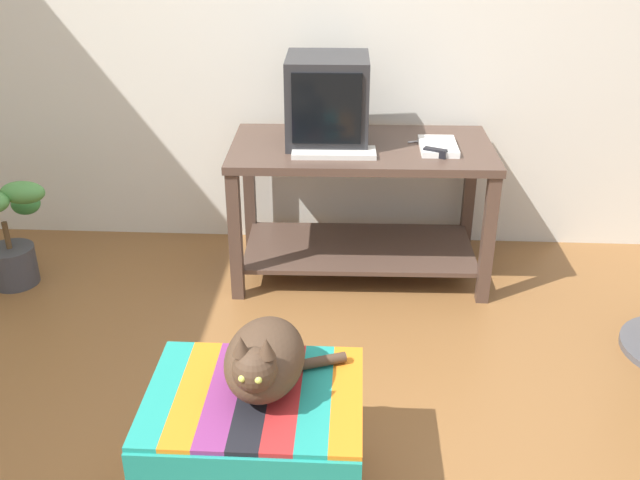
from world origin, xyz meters
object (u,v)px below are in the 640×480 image
at_px(keyboard, 334,153).
at_px(cat, 264,360).
at_px(book, 438,146).
at_px(tv_monitor, 327,101).
at_px(ottoman_with_blanket, 256,444).
at_px(stapler, 435,153).
at_px(desk, 361,187).
at_px(potted_plant, 7,234).

distance_m(keyboard, cat, 1.44).
bearing_deg(book, tv_monitor, 171.57).
bearing_deg(keyboard, ottoman_with_blanket, -99.88).
xyz_separation_m(keyboard, book, (0.50, 0.11, 0.00)).
bearing_deg(stapler, book, 11.14).
xyz_separation_m(book, ottoman_with_blanket, (-0.70, -1.56, -0.51)).
bearing_deg(cat, desk, 83.85).
height_order(desk, keyboard, keyboard).
bearing_deg(potted_plant, ottoman_with_blanket, -43.29).
relative_size(book, ottoman_with_blanket, 0.39).
xyz_separation_m(tv_monitor, stapler, (0.52, -0.18, -0.19)).
height_order(tv_monitor, ottoman_with_blanket, tv_monitor).
relative_size(desk, stapler, 11.93).
bearing_deg(desk, tv_monitor, 167.78).
bearing_deg(cat, stapler, 70.19).
bearing_deg(potted_plant, keyboard, 3.00).
bearing_deg(stapler, cat, 179.74).
relative_size(ottoman_with_blanket, potted_plant, 1.17).
bearing_deg(cat, potted_plant, 142.51).
bearing_deg(book, stapler, -103.64).
distance_m(ottoman_with_blanket, cat, 0.33).
bearing_deg(desk, keyboard, -132.30).
bearing_deg(cat, keyboard, 87.96).
distance_m(desk, stapler, 0.45).
height_order(cat, stapler, stapler).
relative_size(tv_monitor, ottoman_with_blanket, 0.62).
height_order(potted_plant, stapler, stapler).
relative_size(desk, cat, 3.24).
bearing_deg(ottoman_with_blanket, book, 65.64).
relative_size(book, potted_plant, 0.46).
height_order(desk, tv_monitor, tv_monitor).
bearing_deg(keyboard, stapler, -1.60).
bearing_deg(book, ottoman_with_blanket, -115.02).
xyz_separation_m(potted_plant, stapler, (2.12, 0.09, 0.44)).
height_order(book, ottoman_with_blanket, book).
distance_m(desk, cat, 1.60).
bearing_deg(cat, ottoman_with_blanket, -139.65).
height_order(cat, potted_plant, cat).
xyz_separation_m(book, stapler, (-0.03, -0.11, 0.01)).
xyz_separation_m(tv_monitor, cat, (-0.12, -1.60, -0.38)).
height_order(keyboard, cat, keyboard).
height_order(book, potted_plant, book).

